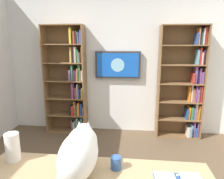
{
  "coord_description": "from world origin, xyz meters",
  "views": [
    {
      "loc": [
        -0.21,
        1.57,
        1.66
      ],
      "look_at": [
        0.07,
        -1.08,
        1.08
      ],
      "focal_mm": 31.92,
      "sensor_mm": 36.0,
      "label": 1
    }
  ],
  "objects_px": {
    "cat": "(80,151)",
    "paper_towel_roll": "(13,147)",
    "bookshelf_right": "(70,82)",
    "wall_mounted_tv": "(118,65)",
    "coffee_mug": "(116,163)",
    "bookshelf_left": "(185,86)"
  },
  "relations": [
    {
      "from": "coffee_mug",
      "to": "bookshelf_left",
      "type": "bearing_deg",
      "value": -114.48
    },
    {
      "from": "wall_mounted_tv",
      "to": "coffee_mug",
      "type": "relative_size",
      "value": 8.78
    },
    {
      "from": "bookshelf_right",
      "to": "wall_mounted_tv",
      "type": "height_order",
      "value": "bookshelf_right"
    },
    {
      "from": "coffee_mug",
      "to": "bookshelf_right",
      "type": "bearing_deg",
      "value": -65.1
    },
    {
      "from": "wall_mounted_tv",
      "to": "paper_towel_roll",
      "type": "xyz_separation_m",
      "value": [
        0.65,
        2.37,
        -0.43
      ]
    },
    {
      "from": "bookshelf_left",
      "to": "wall_mounted_tv",
      "type": "bearing_deg",
      "value": -3.93
    },
    {
      "from": "wall_mounted_tv",
      "to": "coffee_mug",
      "type": "xyz_separation_m",
      "value": [
        -0.18,
        2.39,
        -0.5
      ]
    },
    {
      "from": "bookshelf_left",
      "to": "paper_towel_roll",
      "type": "bearing_deg",
      "value": 50.66
    },
    {
      "from": "cat",
      "to": "coffee_mug",
      "type": "bearing_deg",
      "value": -165.75
    },
    {
      "from": "cat",
      "to": "paper_towel_roll",
      "type": "bearing_deg",
      "value": -8.84
    },
    {
      "from": "bookshelf_right",
      "to": "wall_mounted_tv",
      "type": "xyz_separation_m",
      "value": [
        -0.9,
        -0.09,
        0.32
      ]
    },
    {
      "from": "bookshelf_left",
      "to": "cat",
      "type": "bearing_deg",
      "value": 61.19
    },
    {
      "from": "paper_towel_roll",
      "to": "coffee_mug",
      "type": "height_order",
      "value": "paper_towel_roll"
    },
    {
      "from": "bookshelf_left",
      "to": "wall_mounted_tv",
      "type": "distance_m",
      "value": 1.28
    },
    {
      "from": "bookshelf_left",
      "to": "bookshelf_right",
      "type": "xyz_separation_m",
      "value": [
        2.12,
        0.0,
        0.03
      ]
    },
    {
      "from": "bookshelf_right",
      "to": "paper_towel_roll",
      "type": "distance_m",
      "value": 2.3
    },
    {
      "from": "wall_mounted_tv",
      "to": "cat",
      "type": "relative_size",
      "value": 1.39
    },
    {
      "from": "wall_mounted_tv",
      "to": "cat",
      "type": "distance_m",
      "value": 2.49
    },
    {
      "from": "cat",
      "to": "paper_towel_roll",
      "type": "height_order",
      "value": "cat"
    },
    {
      "from": "bookshelf_right",
      "to": "coffee_mug",
      "type": "bearing_deg",
      "value": 114.9
    },
    {
      "from": "cat",
      "to": "wall_mounted_tv",
      "type": "bearing_deg",
      "value": -91.82
    },
    {
      "from": "bookshelf_right",
      "to": "cat",
      "type": "xyz_separation_m",
      "value": [
        -0.82,
        2.37,
        -0.06
      ]
    }
  ]
}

